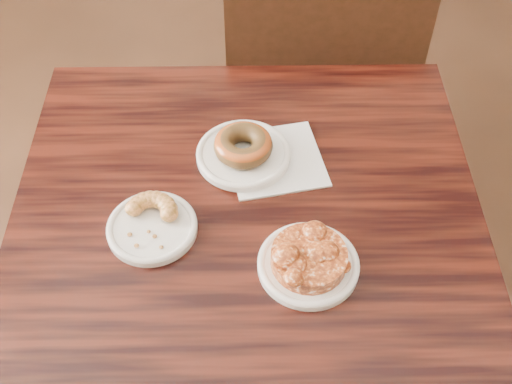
% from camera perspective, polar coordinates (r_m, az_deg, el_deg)
% --- Properties ---
extents(cafe_table, '(0.96, 0.96, 0.75)m').
position_cam_1_polar(cafe_table, '(1.40, -0.64, -11.67)').
color(cafe_table, black).
rests_on(cafe_table, floor).
extents(chair_far, '(0.61, 0.61, 0.90)m').
position_cam_1_polar(chair_far, '(1.85, 5.02, 10.68)').
color(chair_far, black).
rests_on(chair_far, floor).
extents(napkin, '(0.22, 0.22, 0.00)m').
position_cam_1_polar(napkin, '(1.17, 1.74, 2.91)').
color(napkin, silver).
rests_on(napkin, cafe_table).
extents(plate_donut, '(0.17, 0.17, 0.01)m').
position_cam_1_polar(plate_donut, '(1.17, -1.13, 3.34)').
color(plate_donut, white).
rests_on(plate_donut, napkin).
extents(plate_cruller, '(0.15, 0.15, 0.01)m').
position_cam_1_polar(plate_cruller, '(1.08, -9.22, -3.18)').
color(plate_cruller, silver).
rests_on(plate_cruller, cafe_table).
extents(plate_fritter, '(0.16, 0.16, 0.01)m').
position_cam_1_polar(plate_fritter, '(1.03, 4.66, -6.48)').
color(plate_fritter, white).
rests_on(plate_fritter, cafe_table).
extents(glazed_donut, '(0.11, 0.11, 0.04)m').
position_cam_1_polar(glazed_donut, '(1.15, -1.15, 4.19)').
color(glazed_donut, brown).
rests_on(glazed_donut, plate_donut).
extents(apple_fritter, '(0.16, 0.16, 0.04)m').
position_cam_1_polar(apple_fritter, '(1.00, 4.75, -5.66)').
color(apple_fritter, '#4B1808').
rests_on(apple_fritter, plate_fritter).
extents(cruller_fragment, '(0.10, 0.10, 0.03)m').
position_cam_1_polar(cruller_fragment, '(1.06, -9.35, -2.53)').
color(cruller_fragment, brown).
rests_on(cruller_fragment, plate_cruller).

